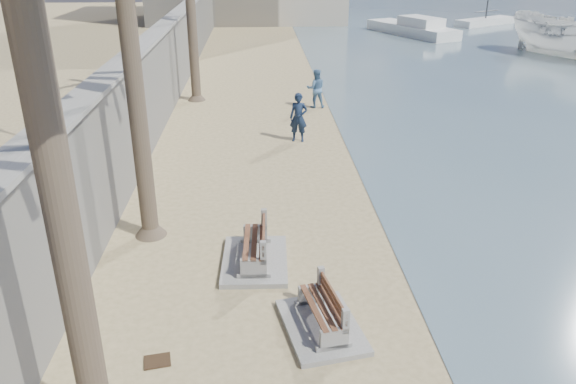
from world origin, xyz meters
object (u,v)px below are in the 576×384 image
bench_far (255,248)px  boat_cruiser (570,34)px  bench_near (322,313)px  person_b (316,86)px  yacht_far (411,30)px  sailboat_west (485,21)px  person_a (299,114)px

bench_far → boat_cruiser: bearing=50.6°
bench_near → person_b: (1.46, 15.94, 0.59)m
bench_far → boat_cruiser: boat_cruiser is taller
boat_cruiser → yacht_far: 12.96m
bench_near → sailboat_west: 47.43m
person_a → boat_cruiser: size_ratio=0.55×
person_a → sailboat_west: bearing=70.7°
yacht_far → sailboat_west: sailboat_west is taller
person_b → sailboat_west: 32.76m
bench_near → boat_cruiser: boat_cruiser is taller
bench_near → boat_cruiser: size_ratio=0.58×
bench_far → person_b: size_ratio=1.16×
person_a → person_b: person_a is taller
person_a → sailboat_west: sailboat_west is taller
bench_far → yacht_far: (12.73, 35.14, -0.05)m
bench_far → person_a: size_ratio=1.06×
bench_near → bench_far: bearing=117.0°
person_b → sailboat_west: size_ratio=0.17×
person_b → sailboat_west: sailboat_west is taller
bench_near → person_b: size_ratio=1.16×
person_a → person_b: (1.11, 4.68, -0.09)m
person_b → yacht_far: bearing=-115.3°
boat_cruiser → sailboat_west: size_ratio=0.35×
bench_near → bench_far: 2.82m
bench_near → person_a: person_a is taller
person_a → yacht_far: 28.64m
person_a → sailboat_west: size_ratio=0.19×
bench_far → person_b: bearing=78.5°
sailboat_west → person_a: bearing=-121.2°
person_a → boat_cruiser: bearing=52.4°
yacht_far → boat_cruiser: bearing=-168.7°
bench_near → yacht_far: bearing=73.1°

